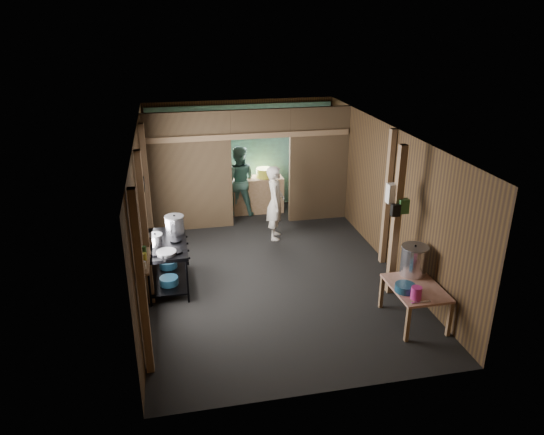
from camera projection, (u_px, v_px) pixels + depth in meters
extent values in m
cube|color=black|center=(270.00, 267.00, 9.68)|extent=(4.50, 7.00, 0.00)
cube|color=#36302D|center=(270.00, 132.00, 8.70)|extent=(4.50, 7.00, 0.00)
cube|color=#4C3419|center=(241.00, 154.00, 12.36)|extent=(4.50, 0.00, 2.60)
cube|color=#4C3419|center=(329.00, 304.00, 6.01)|extent=(4.50, 0.00, 2.60)
cube|color=#4C3419|center=(142.00, 212.00, 8.76)|extent=(0.00, 7.00, 2.60)
cube|color=#4C3419|center=(386.00, 195.00, 9.61)|extent=(0.00, 7.00, 2.60)
cube|color=brown|center=(189.00, 173.00, 10.93)|extent=(1.85, 0.10, 2.60)
cube|color=brown|center=(319.00, 165.00, 11.48)|extent=(1.35, 0.10, 2.60)
cube|color=brown|center=(260.00, 123.00, 10.86)|extent=(1.30, 0.10, 0.60)
cube|color=#67BDB3|center=(241.00, 157.00, 12.33)|extent=(4.40, 0.06, 2.50)
cube|color=#926E52|center=(257.00, 194.00, 12.25)|extent=(1.20, 0.50, 0.85)
cylinder|color=white|center=(251.00, 130.00, 12.10)|extent=(0.20, 0.03, 0.20)
cube|color=#926E52|center=(142.00, 286.00, 6.42)|extent=(0.10, 0.12, 2.60)
cube|color=#926E52|center=(145.00, 230.00, 8.05)|extent=(0.10, 0.12, 2.60)
cube|color=#926E52|center=(147.00, 190.00, 9.86)|extent=(0.10, 0.12, 2.60)
cube|color=#926E52|center=(387.00, 198.00, 9.42)|extent=(0.10, 0.12, 2.60)
cube|color=#926E52|center=(396.00, 222.00, 8.36)|extent=(0.12, 0.12, 2.60)
cube|color=#926E52|center=(249.00, 136.00, 10.86)|extent=(4.40, 0.12, 0.12)
cylinder|color=slate|center=(143.00, 186.00, 9.00)|extent=(0.03, 0.34, 0.34)
cylinder|color=black|center=(144.00, 184.00, 9.40)|extent=(0.03, 0.30, 0.30)
cube|color=#926E52|center=(144.00, 261.00, 6.84)|extent=(0.14, 0.80, 0.03)
cylinder|color=white|center=(143.00, 265.00, 6.59)|extent=(0.07, 0.07, 0.10)
cylinder|color=gold|center=(144.00, 257.00, 6.81)|extent=(0.08, 0.08, 0.10)
cylinder|color=#2A5F2B|center=(144.00, 250.00, 7.01)|extent=(0.06, 0.06, 0.10)
cube|color=white|center=(394.00, 193.00, 8.24)|extent=(0.22, 0.15, 0.32)
cube|color=#2A5F2B|center=(403.00, 206.00, 8.21)|extent=(0.16, 0.12, 0.24)
cube|color=black|center=(395.00, 210.00, 8.18)|extent=(0.14, 0.10, 0.20)
cylinder|color=navy|center=(169.00, 281.00, 8.72)|extent=(0.32, 0.32, 0.13)
cylinder|color=navy|center=(168.00, 264.00, 9.31)|extent=(0.32, 0.32, 0.13)
cylinder|color=navy|center=(405.00, 288.00, 7.64)|extent=(0.31, 0.31, 0.11)
cylinder|color=#C82D87|center=(416.00, 293.00, 7.43)|extent=(0.19, 0.19, 0.19)
cube|color=silver|center=(421.00, 302.00, 7.37)|extent=(0.30, 0.04, 0.01)
cylinder|color=gold|center=(264.00, 173.00, 12.08)|extent=(0.39, 0.39, 0.22)
imported|color=silver|center=(275.00, 203.00, 10.67)|extent=(0.50, 0.65, 1.59)
imported|color=#46766B|center=(239.00, 181.00, 11.96)|extent=(0.93, 0.81, 1.65)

